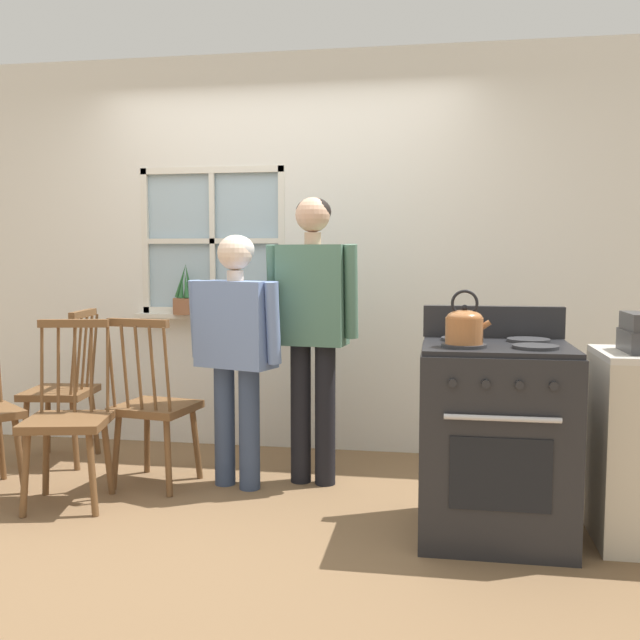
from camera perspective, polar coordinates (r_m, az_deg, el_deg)
ground_plane at (r=3.81m, az=-7.41°, el=-15.43°), size 16.00×16.00×0.00m
wall_back at (r=4.92m, az=-2.61°, el=5.24°), size 6.40×0.16×2.70m
chair_by_window at (r=4.09m, az=-19.50°, el=-7.62°), size 0.49×0.48×0.99m
chair_near_wall at (r=4.27m, az=-13.13°, el=-6.90°), size 0.48×0.47×0.99m
chair_center_cluster at (r=4.92m, az=-19.87°, el=-5.47°), size 0.45×0.46×0.99m
person_elderly_left at (r=4.10m, az=-6.75°, el=-1.24°), size 0.60×0.35×1.46m
person_teen_center at (r=4.12m, az=-0.58°, el=0.62°), size 0.55×0.26×1.67m
stove at (r=3.54m, az=13.82°, el=-9.16°), size 0.70×0.68×1.08m
kettle at (r=3.30m, az=11.48°, el=-0.41°), size 0.21×0.17×0.25m
potted_plant at (r=5.04m, az=-10.76°, el=1.58°), size 0.17×0.17×0.35m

